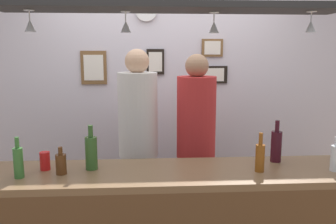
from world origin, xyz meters
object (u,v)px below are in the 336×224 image
(person_right_red_shirt, at_px, (196,132))
(picture_frame_crest, at_px, (155,62))
(picture_frame_lower_pair, at_px, (213,75))
(bottle_soda_clear, at_px, (336,157))
(drink_can, at_px, (45,161))
(bottle_champagne_green, at_px, (91,152))
(person_left_white_patterned_shirt, at_px, (138,130))
(wall_clock, at_px, (146,10))
(bottle_beer_amber_tall, at_px, (260,157))
(picture_frame_caricature, at_px, (94,68))
(bottle_beer_green_import, at_px, (18,162))
(bottle_wine_dark_red, at_px, (276,145))
(picture_frame_upper_small, at_px, (212,48))
(bottle_beer_brown_stubby, at_px, (61,163))

(person_right_red_shirt, distance_m, picture_frame_crest, 0.95)
(picture_frame_lower_pair, bearing_deg, bottle_soda_clear, -69.96)
(drink_can, bearing_deg, bottle_champagne_green, -1.17)
(person_right_red_shirt, distance_m, bottle_soda_clear, 1.15)
(person_right_red_shirt, xyz_separation_m, picture_frame_lower_pair, (0.27, 0.65, 0.46))
(person_left_white_patterned_shirt, bearing_deg, person_right_red_shirt, 0.00)
(person_right_red_shirt, distance_m, wall_clock, 1.35)
(bottle_soda_clear, bearing_deg, drink_can, 175.81)
(person_right_red_shirt, bearing_deg, bottle_champagne_green, -139.18)
(bottle_beer_amber_tall, xyz_separation_m, bottle_champagne_green, (-1.11, 0.11, 0.02))
(bottle_soda_clear, distance_m, drink_can, 1.92)
(picture_frame_caricature, xyz_separation_m, picture_frame_lower_pair, (1.23, 0.00, -0.08))
(bottle_beer_green_import, height_order, picture_frame_lower_pair, picture_frame_lower_pair)
(bottle_soda_clear, bearing_deg, picture_frame_lower_pair, 110.04)
(bottle_soda_clear, distance_m, bottle_champagne_green, 1.61)
(bottle_wine_dark_red, xyz_separation_m, picture_frame_upper_small, (-0.24, 1.26, 0.71))
(person_left_white_patterned_shirt, height_order, picture_frame_crest, picture_frame_crest)
(person_left_white_patterned_shirt, distance_m, picture_frame_caricature, 0.95)
(bottle_beer_amber_tall, bearing_deg, person_right_red_shirt, 110.73)
(person_left_white_patterned_shirt, bearing_deg, bottle_beer_green_import, -130.99)
(bottle_beer_amber_tall, height_order, bottle_champagne_green, bottle_champagne_green)
(picture_frame_lower_pair, bearing_deg, bottle_beer_amber_tall, -88.48)
(picture_frame_crest, bearing_deg, picture_frame_caricature, 180.00)
(bottle_beer_brown_stubby, height_order, bottle_champagne_green, bottle_champagne_green)
(person_right_red_shirt, height_order, picture_frame_lower_pair, person_right_red_shirt)
(bottle_beer_green_import, distance_m, picture_frame_caricature, 1.59)
(bottle_champagne_green, bearing_deg, picture_frame_upper_small, 51.87)
(bottle_soda_clear, height_order, picture_frame_caricature, picture_frame_caricature)
(picture_frame_crest, xyz_separation_m, picture_frame_lower_pair, (0.60, 0.00, -0.13))
(person_right_red_shirt, xyz_separation_m, picture_frame_crest, (-0.34, 0.65, 0.60))
(bottle_beer_amber_tall, xyz_separation_m, picture_frame_upper_small, (-0.05, 1.46, 0.72))
(picture_frame_caricature, bearing_deg, bottle_beer_green_import, -99.99)
(bottle_champagne_green, distance_m, picture_frame_caricature, 1.45)
(bottle_beer_amber_tall, xyz_separation_m, bottle_wine_dark_red, (0.18, 0.20, 0.02))
(picture_frame_caricature, bearing_deg, bottle_beer_brown_stubby, -90.59)
(bottle_beer_amber_tall, relative_size, bottle_wine_dark_red, 0.87)
(bottle_beer_green_import, xyz_separation_m, picture_frame_lower_pair, (1.49, 1.48, 0.44))
(wall_clock, bearing_deg, bottle_beer_brown_stubby, -111.31)
(picture_frame_crest, height_order, wall_clock, wall_clock)
(bottle_beer_amber_tall, distance_m, wall_clock, 1.96)
(bottle_beer_green_import, distance_m, picture_frame_lower_pair, 2.15)
(drink_can, bearing_deg, picture_frame_caricature, 83.94)
(bottle_beer_brown_stubby, xyz_separation_m, bottle_champagne_green, (0.18, 0.09, 0.05))
(bottle_beer_green_import, height_order, picture_frame_caricature, picture_frame_caricature)
(picture_frame_caricature, xyz_separation_m, wall_clock, (0.54, -0.01, 0.57))
(person_left_white_patterned_shirt, bearing_deg, wall_clock, 82.88)
(bottle_soda_clear, distance_m, picture_frame_upper_small, 1.74)
(bottle_beer_brown_stubby, xyz_separation_m, drink_can, (-0.13, 0.09, -0.01))
(person_right_red_shirt, relative_size, picture_frame_lower_pair, 5.73)
(person_right_red_shirt, distance_m, bottle_beer_green_import, 1.48)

